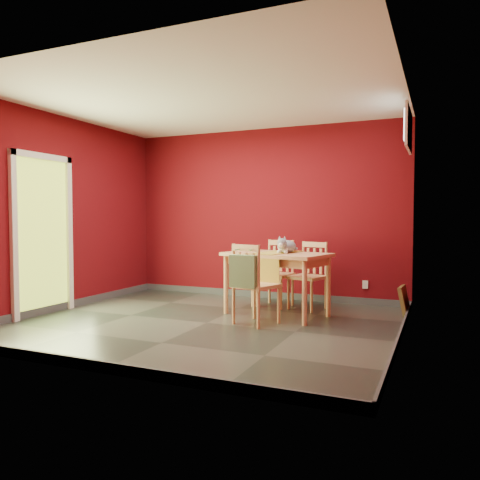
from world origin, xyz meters
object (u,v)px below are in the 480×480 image
at_px(chair_near, 254,283).
at_px(tote_bag, 243,271).
at_px(dining_table, 277,261).
at_px(chair_far_right, 309,275).
at_px(chair_far_left, 276,272).
at_px(cat, 287,244).
at_px(picture_frame, 404,301).

relative_size(chair_near, tote_bag, 2.18).
relative_size(dining_table, chair_far_right, 1.55).
bearing_deg(chair_far_left, cat, -59.60).
xyz_separation_m(tote_bag, cat, (0.25, 0.89, 0.28)).
bearing_deg(cat, chair_near, -102.64).
bearing_deg(tote_bag, chair_near, 77.95).
relative_size(chair_far_left, chair_near, 0.99).
xyz_separation_m(dining_table, chair_far_right, (0.28, 0.61, -0.24)).
xyz_separation_m(chair_far_right, tote_bag, (-0.40, -1.45, 0.18)).
relative_size(tote_bag, cat, 0.96).
distance_m(dining_table, chair_far_right, 0.71).
xyz_separation_m(chair_near, picture_frame, (1.63, 1.22, -0.30)).
xyz_separation_m(dining_table, tote_bag, (-0.12, -0.84, -0.06)).
height_order(tote_bag, picture_frame, tote_bag).
bearing_deg(dining_table, tote_bag, -98.27).
distance_m(chair_far_left, picture_frame, 1.80).
distance_m(chair_far_left, chair_far_right, 0.49).
relative_size(chair_far_left, chair_far_right, 1.02).
xyz_separation_m(dining_table, picture_frame, (1.56, 0.61, -0.53)).
height_order(chair_far_right, tote_bag, chair_far_right).
xyz_separation_m(chair_far_right, chair_near, (-0.35, -1.23, 0.02)).
bearing_deg(tote_bag, picture_frame, 40.74).
height_order(chair_near, picture_frame, chair_near).
relative_size(chair_far_right, tote_bag, 2.11).
height_order(dining_table, picture_frame, dining_table).
bearing_deg(chair_near, dining_table, 83.10).
bearing_deg(chair_near, cat, 73.46).
distance_m(chair_far_left, tote_bag, 1.48).
bearing_deg(picture_frame, chair_near, -143.10).
xyz_separation_m(chair_far_left, chair_near, (0.14, -1.25, 0.01)).
bearing_deg(chair_far_left, tote_bag, -86.31).
relative_size(dining_table, cat, 3.14).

